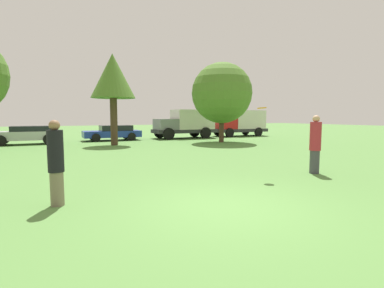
% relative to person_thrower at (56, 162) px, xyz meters
% --- Properties ---
extents(ground_plane, '(120.00, 120.00, 0.00)m').
position_rel_person_thrower_xyz_m(ground_plane, '(3.13, -1.71, -0.92)').
color(ground_plane, '#54843D').
extents(person_thrower, '(0.32, 0.32, 1.81)m').
position_rel_person_thrower_xyz_m(person_thrower, '(0.00, 0.00, 0.00)').
color(person_thrower, '#726651').
rests_on(person_thrower, ground).
extents(person_catcher, '(0.36, 0.36, 1.93)m').
position_rel_person_thrower_xyz_m(person_catcher, '(7.78, -0.04, 0.05)').
color(person_catcher, '#3F3F47').
rests_on(person_catcher, ground).
extents(frisbee, '(0.28, 0.28, 0.05)m').
position_rel_person_thrower_xyz_m(frisbee, '(5.84, 0.37, 1.22)').
color(frisbee, orange).
extents(tree_1, '(2.86, 2.86, 5.95)m').
position_rel_person_thrower_xyz_m(tree_1, '(4.06, 12.83, 3.52)').
color(tree_1, '#473323').
rests_on(tree_1, ground).
extents(tree_2, '(4.40, 4.40, 5.79)m').
position_rel_person_thrower_xyz_m(tree_2, '(11.58, 11.44, 2.66)').
color(tree_2, '#473323').
rests_on(tree_2, ground).
extents(parked_car_silver, '(4.47, 1.92, 1.25)m').
position_rel_person_thrower_xyz_m(parked_car_silver, '(-1.10, 16.11, -0.24)').
color(parked_car_silver, '#B2B2B7').
rests_on(parked_car_silver, ground).
extents(parked_car_blue, '(4.38, 2.12, 1.19)m').
position_rel_person_thrower_xyz_m(parked_car_blue, '(4.84, 16.79, -0.29)').
color(parked_car_blue, '#1E389E').
rests_on(parked_car_blue, ground).
extents(delivery_truck_grey, '(5.53, 2.49, 2.48)m').
position_rel_person_thrower_xyz_m(delivery_truck_grey, '(11.13, 16.36, 0.41)').
color(delivery_truck_grey, '#2D2D33').
rests_on(delivery_truck_grey, ground).
extents(delivery_truck_red, '(5.35, 2.36, 2.48)m').
position_rel_person_thrower_xyz_m(delivery_truck_red, '(17.15, 16.48, 0.40)').
color(delivery_truck_red, '#2D2D33').
rests_on(delivery_truck_red, ground).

